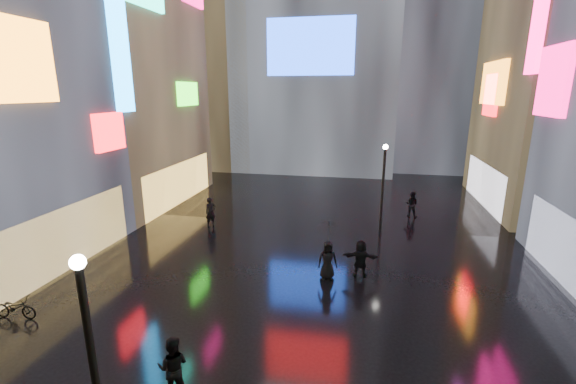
# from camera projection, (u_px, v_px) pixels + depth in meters

# --- Properties ---
(ground) EXTENTS (140.00, 140.00, 0.00)m
(ground) POSITION_uv_depth(u_px,v_px,m) (317.00, 243.00, 21.19)
(ground) COLOR black
(ground) RESTS_ON ground
(building_left_far) EXTENTS (10.28, 12.00, 22.00)m
(building_left_far) POSITION_uv_depth(u_px,v_px,m) (106.00, 49.00, 27.14)
(building_left_far) COLOR black
(building_left_far) RESTS_ON ground
(tower_flank_right) EXTENTS (12.00, 12.00, 34.00)m
(tower_flank_right) POSITION_uv_depth(u_px,v_px,m) (438.00, 2.00, 39.76)
(tower_flank_right) COLOR black
(tower_flank_right) RESTS_ON ground
(tower_flank_left) EXTENTS (10.00, 10.00, 26.00)m
(tower_flank_left) POSITION_uv_depth(u_px,v_px,m) (216.00, 44.00, 41.41)
(tower_flank_left) COLOR black
(tower_flank_left) RESTS_ON ground
(lamp_near) EXTENTS (0.30, 0.30, 5.20)m
(lamp_near) POSITION_uv_depth(u_px,v_px,m) (92.00, 359.00, 7.71)
(lamp_near) COLOR black
(lamp_near) RESTS_ON ground
(lamp_far) EXTENTS (0.30, 0.30, 5.20)m
(lamp_far) POSITION_uv_depth(u_px,v_px,m) (383.00, 183.00, 22.38)
(lamp_far) COLOR black
(lamp_far) RESTS_ON ground
(pedestrian_1) EXTENTS (0.99, 0.85, 1.78)m
(pedestrian_1) POSITION_uv_depth(u_px,v_px,m) (173.00, 367.00, 10.44)
(pedestrian_1) COLOR black
(pedestrian_1) RESTS_ON ground
(pedestrian_4) EXTENTS (0.97, 0.75, 1.75)m
(pedestrian_4) POSITION_uv_depth(u_px,v_px,m) (328.00, 260.00, 17.03)
(pedestrian_4) COLOR black
(pedestrian_4) RESTS_ON ground
(pedestrian_5) EXTENTS (1.60, 0.52, 1.72)m
(pedestrian_5) POSITION_uv_depth(u_px,v_px,m) (361.00, 259.00, 17.22)
(pedestrian_5) COLOR black
(pedestrian_5) RESTS_ON ground
(pedestrian_6) EXTENTS (0.78, 0.80, 1.85)m
(pedestrian_6) POSITION_uv_depth(u_px,v_px,m) (211.00, 212.00, 23.58)
(pedestrian_6) COLOR black
(pedestrian_6) RESTS_ON ground
(pedestrian_7) EXTENTS (0.99, 0.86, 1.72)m
(pedestrian_7) POSITION_uv_depth(u_px,v_px,m) (412.00, 204.00, 25.49)
(pedestrian_7) COLOR black
(pedestrian_7) RESTS_ON ground
(umbrella_2) EXTENTS (1.34, 1.35, 0.94)m
(umbrella_2) POSITION_uv_depth(u_px,v_px,m) (328.00, 232.00, 16.69)
(umbrella_2) COLOR black
(umbrella_2) RESTS_ON pedestrian_4
(bicycle) EXTENTS (1.67, 0.70, 0.86)m
(bicycle) POSITION_uv_depth(u_px,v_px,m) (15.00, 308.00, 14.13)
(bicycle) COLOR black
(bicycle) RESTS_ON ground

